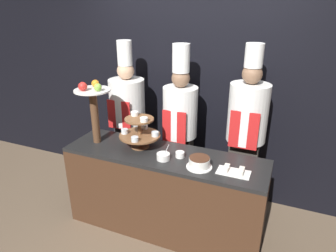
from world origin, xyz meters
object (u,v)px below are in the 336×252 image
at_px(serving_bowl_near, 163,156).
at_px(chef_center_right, 246,130).
at_px(cup_white, 180,155).
at_px(cake_square_tray, 234,171).
at_px(cake_round, 199,163).
at_px(chef_center_left, 180,124).
at_px(tiered_stand, 140,131).
at_px(fruit_pedestal, 93,103).
at_px(chef_left, 128,116).

bearing_deg(serving_bowl_near, chef_center_right, 44.59).
distance_m(cup_white, cake_square_tray, 0.52).
xyz_separation_m(cake_round, serving_bowl_near, (-0.35, 0.01, -0.02)).
bearing_deg(chef_center_left, cup_white, -69.22).
bearing_deg(tiered_stand, cake_round, -13.58).
bearing_deg(chef_center_right, serving_bowl_near, -135.41).
distance_m(serving_bowl_near, chef_center_right, 0.90).
relative_size(serving_bowl_near, chef_center_left, 0.09).
bearing_deg(tiered_stand, cake_square_tray, -8.10).
xyz_separation_m(fruit_pedestal, chef_left, (0.06, 0.54, -0.31)).
relative_size(tiered_stand, chef_center_right, 0.22).
relative_size(cake_round, cake_square_tray, 0.82).
bearing_deg(chef_center_left, serving_bowl_near, -83.26).
bearing_deg(fruit_pedestal, cake_square_tray, -2.63).
height_order(cake_square_tray, serving_bowl_near, serving_bowl_near).
bearing_deg(chef_left, serving_bowl_near, -40.81).
relative_size(cup_white, chef_center_left, 0.05).
distance_m(fruit_pedestal, chef_center_left, 0.94).
bearing_deg(chef_left, fruit_pedestal, -96.30).
height_order(cup_white, chef_center_left, chef_center_left).
relative_size(cup_white, chef_left, 0.05).
distance_m(cake_round, chef_left, 1.24).
bearing_deg(tiered_stand, chef_left, 130.69).
relative_size(fruit_pedestal, cup_white, 7.65).
xyz_separation_m(fruit_pedestal, serving_bowl_near, (0.78, -0.08, -0.39)).
distance_m(fruit_pedestal, serving_bowl_near, 0.88).
relative_size(fruit_pedestal, cake_square_tray, 2.31).
distance_m(tiered_stand, fruit_pedestal, 0.53).
relative_size(serving_bowl_near, chef_center_right, 0.09).
distance_m(tiered_stand, chef_left, 0.62).
xyz_separation_m(fruit_pedestal, cake_square_tray, (1.42, -0.07, -0.40)).
height_order(serving_bowl_near, chef_left, chef_left).
distance_m(cup_white, serving_bowl_near, 0.16).
bearing_deg(serving_bowl_near, chef_center_left, 96.74).
bearing_deg(serving_bowl_near, cake_square_tray, 1.47).
relative_size(cake_square_tray, serving_bowl_near, 1.72).
xyz_separation_m(tiered_stand, cake_square_tray, (0.96, -0.14, -0.15)).
height_order(cake_round, chef_center_right, chef_center_right).
height_order(cup_white, serving_bowl_near, serving_bowl_near).
xyz_separation_m(cake_square_tray, chef_center_left, (-0.71, 0.61, 0.09)).
relative_size(chef_center_left, chef_center_right, 0.98).
height_order(tiered_stand, serving_bowl_near, tiered_stand).
distance_m(chef_left, chef_center_left, 0.65).
xyz_separation_m(cup_white, cake_square_tray, (0.52, -0.09, -0.01)).
bearing_deg(chef_center_right, cake_square_tray, -89.33).
relative_size(tiered_stand, cake_square_tray, 1.46).
height_order(cake_square_tray, chef_left, chef_left).
distance_m(cake_round, chef_center_right, 0.70).
distance_m(fruit_pedestal, chef_center_right, 1.54).
bearing_deg(cake_round, fruit_pedestal, 175.48).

